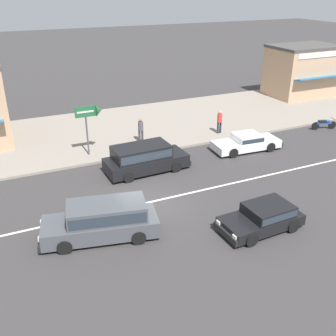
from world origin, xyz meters
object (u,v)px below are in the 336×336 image
object	(u,v)px
minivan_black_5	(144,157)
pedestrian_by_shop	(220,120)
sedan_white_2	(247,142)
pedestrian_mid_kerb	(141,128)
shopfront_mid_block	(302,70)
hatchback_black_4	(263,217)
motorcycle_1	(324,124)
minivan_dark_grey_1	(103,219)
arrow_signboard	(95,113)

from	to	relation	value
minivan_black_5	pedestrian_by_shop	xyz separation A→B (m)	(6.86, 3.24, 0.23)
sedan_white_2	pedestrian_mid_kerb	distance (m)	6.84
shopfront_mid_block	hatchback_black_4	bearing A→B (deg)	-135.00
sedan_white_2	hatchback_black_4	distance (m)	8.83
sedan_white_2	motorcycle_1	bearing A→B (deg)	6.93
sedan_white_2	motorcycle_1	distance (m)	7.44
sedan_white_2	pedestrian_mid_kerb	xyz separation A→B (m)	(-5.70, 3.75, 0.54)
minivan_dark_grey_1	pedestrian_mid_kerb	size ratio (longest dim) A/B	3.19
hatchback_black_4	shopfront_mid_block	size ratio (longest dim) A/B	0.62
pedestrian_mid_kerb	motorcycle_1	bearing A→B (deg)	-12.28
pedestrian_by_shop	hatchback_black_4	bearing A→B (deg)	-111.90
sedan_white_2	pedestrian_by_shop	world-z (taller)	pedestrian_by_shop
minivan_black_5	pedestrian_mid_kerb	bearing A→B (deg)	71.53
minivan_black_5	motorcycle_1	xyz separation A→B (m)	(14.40, 1.09, -0.42)
minivan_dark_grey_1	hatchback_black_4	world-z (taller)	minivan_dark_grey_1
hatchback_black_4	motorcycle_1	distance (m)	14.59
hatchback_black_4	minivan_black_5	xyz separation A→B (m)	(-2.56, 7.43, 0.26)
minivan_dark_grey_1	hatchback_black_4	distance (m)	6.80
minivan_dark_grey_1	pedestrian_mid_kerb	bearing A→B (deg)	60.46
arrow_signboard	pedestrian_by_shop	distance (m)	8.79
hatchback_black_4	pedestrian_mid_kerb	world-z (taller)	pedestrian_mid_kerb
arrow_signboard	pedestrian_by_shop	size ratio (longest dim) A/B	1.91
arrow_signboard	pedestrian_mid_kerb	xyz separation A→B (m)	(3.09, 0.69, -1.64)
pedestrian_by_shop	shopfront_mid_block	world-z (taller)	shopfront_mid_block
minivan_black_5	pedestrian_by_shop	distance (m)	7.59
arrow_signboard	pedestrian_by_shop	bearing A→B (deg)	-0.04
sedan_white_2	pedestrian_mid_kerb	world-z (taller)	pedestrian_mid_kerb
pedestrian_mid_kerb	hatchback_black_4	bearing A→B (deg)	-83.74
arrow_signboard	pedestrian_mid_kerb	world-z (taller)	arrow_signboard
hatchback_black_4	pedestrian_mid_kerb	size ratio (longest dim) A/B	2.31
hatchback_black_4	pedestrian_by_shop	world-z (taller)	pedestrian_by_shop
minivan_dark_grey_1	sedan_white_2	xyz separation A→B (m)	(10.86, 5.35, -0.31)
minivan_dark_grey_1	pedestrian_mid_kerb	distance (m)	10.46
arrow_signboard	shopfront_mid_block	bearing A→B (deg)	15.60
pedestrian_by_shop	shopfront_mid_block	bearing A→B (deg)	25.50
minivan_black_5	pedestrian_by_shop	bearing A→B (deg)	25.30
minivan_black_5	arrow_signboard	xyz separation A→B (m)	(-1.77, 3.25, 1.87)
sedan_white_2	shopfront_mid_block	distance (m)	15.07
shopfront_mid_block	sedan_white_2	bearing A→B (deg)	-143.63
pedestrian_mid_kerb	minivan_black_5	bearing A→B (deg)	-108.47
sedan_white_2	pedestrian_by_shop	xyz separation A→B (m)	(-0.16, 3.05, 0.55)
minivan_black_5	shopfront_mid_block	bearing A→B (deg)	25.43
motorcycle_1	pedestrian_mid_kerb	world-z (taller)	pedestrian_mid_kerb
minivan_black_5	shopfront_mid_block	distance (m)	21.16
arrow_signboard	pedestrian_mid_kerb	bearing A→B (deg)	12.65
pedestrian_mid_kerb	shopfront_mid_block	distance (m)	18.52
minivan_dark_grey_1	arrow_signboard	size ratio (longest dim) A/B	1.66
motorcycle_1	shopfront_mid_block	distance (m)	9.44
pedestrian_by_shop	minivan_black_5	bearing A→B (deg)	-154.70
sedan_white_2	minivan_black_5	distance (m)	7.03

